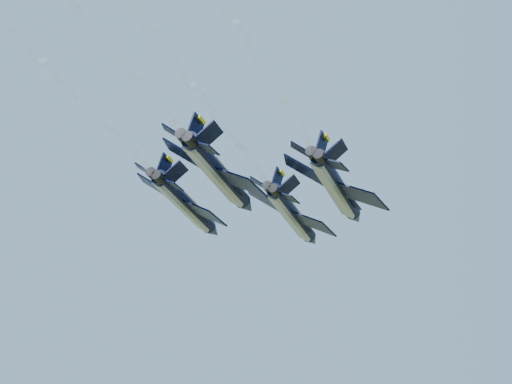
# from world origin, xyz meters

# --- Properties ---
(jet_lead) EXTENTS (12.14, 18.94, 7.85)m
(jet_lead) POSITION_xyz_m (1.08, 7.17, 98.27)
(jet_lead) COLOR black
(jet_left) EXTENTS (12.14, 18.94, 7.85)m
(jet_left) POSITION_xyz_m (-12.44, 0.78, 98.27)
(jet_left) COLOR black
(jet_right) EXTENTS (12.14, 18.94, 7.85)m
(jet_right) POSITION_xyz_m (6.49, -5.68, 98.27)
(jet_right) COLOR black
(jet_slot) EXTENTS (12.14, 18.94, 7.85)m
(jet_slot) POSITION_xyz_m (-6.90, -11.97, 98.27)
(jet_slot) COLOR black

